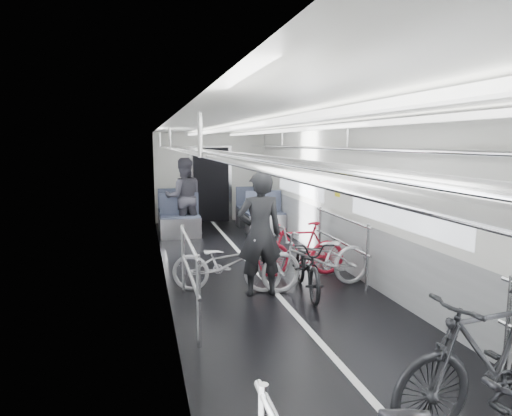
{
  "coord_description": "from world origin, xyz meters",
  "views": [
    {
      "loc": [
        -1.81,
        -5.27,
        2.15
      ],
      "look_at": [
        0.0,
        1.95,
        1.07
      ],
      "focal_mm": 32.0,
      "sensor_mm": 36.0,
      "label": 1
    }
  ],
  "objects_px": {
    "bike_right_mid": "(318,258)",
    "bike_aisle": "(308,265)",
    "bike_right_near": "(491,358)",
    "bike_right_far": "(300,249)",
    "person_seated": "(184,197)",
    "person_standing": "(260,234)",
    "bike_left_far": "(227,263)"
  },
  "relations": [
    {
      "from": "bike_right_near",
      "to": "person_standing",
      "type": "xyz_separation_m",
      "value": [
        -0.93,
        3.35,
        0.34
      ]
    },
    {
      "from": "bike_aisle",
      "to": "person_standing",
      "type": "relative_size",
      "value": 0.88
    },
    {
      "from": "bike_right_mid",
      "to": "bike_aisle",
      "type": "bearing_deg",
      "value": -61.72
    },
    {
      "from": "person_standing",
      "to": "person_seated",
      "type": "relative_size",
      "value": 0.98
    },
    {
      "from": "bike_left_far",
      "to": "bike_aisle",
      "type": "bearing_deg",
      "value": -90.46
    },
    {
      "from": "bike_right_near",
      "to": "person_seated",
      "type": "bearing_deg",
      "value": -174.75
    },
    {
      "from": "bike_right_near",
      "to": "bike_right_mid",
      "type": "bearing_deg",
      "value": 174.31
    },
    {
      "from": "bike_aisle",
      "to": "person_seated",
      "type": "bearing_deg",
      "value": 115.23
    },
    {
      "from": "bike_right_far",
      "to": "person_seated",
      "type": "height_order",
      "value": "person_seated"
    },
    {
      "from": "bike_left_far",
      "to": "bike_right_mid",
      "type": "xyz_separation_m",
      "value": [
        1.32,
        -0.21,
        0.05
      ]
    },
    {
      "from": "person_standing",
      "to": "person_seated",
      "type": "bearing_deg",
      "value": -79.91
    },
    {
      "from": "person_standing",
      "to": "person_seated",
      "type": "height_order",
      "value": "person_seated"
    },
    {
      "from": "bike_right_near",
      "to": "bike_right_far",
      "type": "distance_m",
      "value": 4.07
    },
    {
      "from": "bike_right_near",
      "to": "bike_aisle",
      "type": "bearing_deg",
      "value": 178.02
    },
    {
      "from": "bike_aisle",
      "to": "person_standing",
      "type": "height_order",
      "value": "person_standing"
    },
    {
      "from": "bike_right_mid",
      "to": "bike_aisle",
      "type": "distance_m",
      "value": 0.26
    },
    {
      "from": "bike_right_mid",
      "to": "person_standing",
      "type": "xyz_separation_m",
      "value": [
        -0.89,
        -0.05,
        0.41
      ]
    },
    {
      "from": "bike_right_near",
      "to": "bike_right_mid",
      "type": "xyz_separation_m",
      "value": [
        -0.04,
        3.39,
        -0.07
      ]
    },
    {
      "from": "bike_left_far",
      "to": "bike_right_near",
      "type": "bearing_deg",
      "value": -142.09
    },
    {
      "from": "bike_aisle",
      "to": "person_standing",
      "type": "xyz_separation_m",
      "value": [
        -0.68,
        0.1,
        0.47
      ]
    },
    {
      "from": "person_seated",
      "to": "person_standing",
      "type": "bearing_deg",
      "value": 97.05
    },
    {
      "from": "bike_right_near",
      "to": "bike_right_far",
      "type": "bearing_deg",
      "value": 174.67
    },
    {
      "from": "bike_left_far",
      "to": "person_seated",
      "type": "distance_m",
      "value": 4.18
    },
    {
      "from": "bike_aisle",
      "to": "person_seated",
      "type": "xyz_separation_m",
      "value": [
        -1.34,
        4.5,
        0.5
      ]
    },
    {
      "from": "bike_right_near",
      "to": "bike_aisle",
      "type": "distance_m",
      "value": 3.26
    },
    {
      "from": "bike_left_far",
      "to": "bike_right_near",
      "type": "relative_size",
      "value": 0.89
    },
    {
      "from": "bike_right_mid",
      "to": "person_seated",
      "type": "height_order",
      "value": "person_seated"
    },
    {
      "from": "bike_right_mid",
      "to": "bike_right_near",
      "type": "bearing_deg",
      "value": -6.21
    },
    {
      "from": "bike_left_far",
      "to": "bike_right_near",
      "type": "height_order",
      "value": "bike_right_near"
    },
    {
      "from": "bike_right_far",
      "to": "bike_aisle",
      "type": "height_order",
      "value": "bike_right_far"
    },
    {
      "from": "person_standing",
      "to": "person_seated",
      "type": "distance_m",
      "value": 4.45
    },
    {
      "from": "bike_right_mid",
      "to": "bike_right_far",
      "type": "height_order",
      "value": "bike_right_mid"
    }
  ]
}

